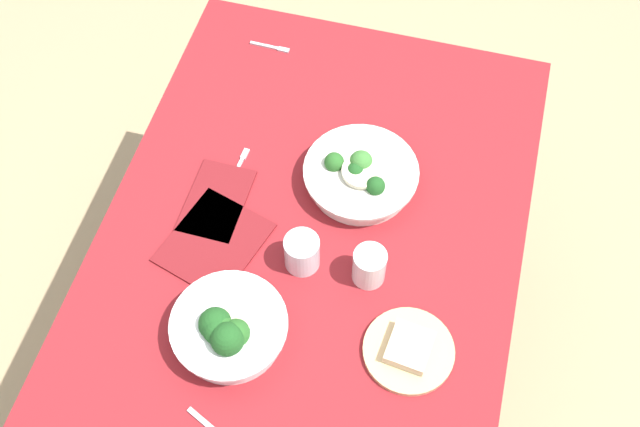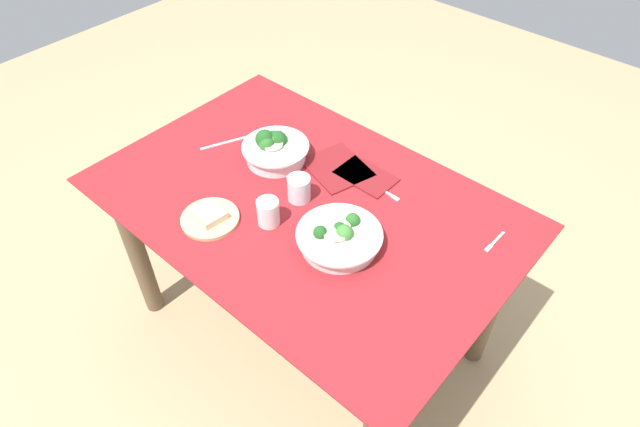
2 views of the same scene
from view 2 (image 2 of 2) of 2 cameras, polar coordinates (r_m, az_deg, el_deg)
ground_plane at (r=2.27m, az=-1.25°, el=-11.85°), size 6.00×6.00×0.00m
dining_table at (r=1.81m, az=-1.54°, el=-1.37°), size 1.32×0.88×0.71m
broccoli_bowl_far at (r=1.58m, az=2.02°, el=-2.52°), size 0.25×0.25×0.08m
broccoli_bowl_near at (r=1.87m, az=-4.77°, el=6.73°), size 0.23×0.23×0.11m
bread_side_plate at (r=1.69m, az=-11.40°, el=-0.40°), size 0.18×0.18×0.04m
water_glass_center at (r=1.71m, az=-2.24°, el=2.60°), size 0.07×0.07×0.08m
water_glass_side at (r=1.64m, az=-5.41°, el=0.14°), size 0.07×0.07×0.08m
fork_by_far_bowl at (r=1.76m, az=7.13°, el=2.07°), size 0.10×0.02×0.00m
fork_by_near_bowl at (r=1.68m, az=17.67°, el=-2.90°), size 0.01×0.10×0.00m
table_knife_left at (r=1.98m, az=-9.79°, el=7.28°), size 0.08×0.17×0.00m
napkin_folded_upper at (r=1.82m, az=4.80°, el=3.89°), size 0.19×0.13×0.01m
napkin_folded_lower at (r=1.84m, az=1.78°, el=4.79°), size 0.25×0.23×0.01m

